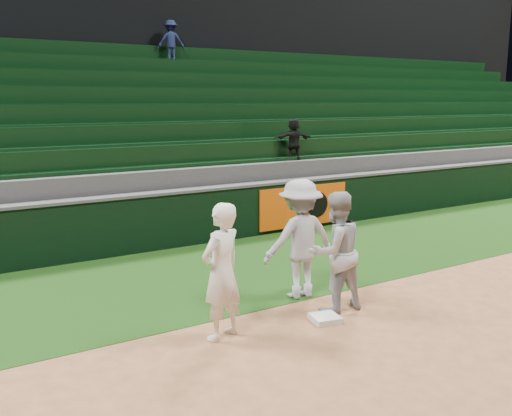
% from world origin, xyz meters
% --- Properties ---
extents(ground, '(70.00, 70.00, 0.00)m').
position_xyz_m(ground, '(0.00, 0.00, 0.00)').
color(ground, brown).
rests_on(ground, ground).
extents(foul_grass, '(36.00, 4.20, 0.01)m').
position_xyz_m(foul_grass, '(0.00, 3.00, 0.00)').
color(foul_grass, black).
rests_on(foul_grass, ground).
extents(upper_deck, '(40.00, 12.00, 12.00)m').
position_xyz_m(upper_deck, '(0.00, 17.45, 6.00)').
color(upper_deck, black).
rests_on(upper_deck, ground).
extents(first_base, '(0.47, 0.47, 0.09)m').
position_xyz_m(first_base, '(-0.33, 0.04, 0.04)').
color(first_base, silver).
rests_on(first_base, ground).
extents(first_baseman, '(0.79, 0.65, 1.87)m').
position_xyz_m(first_baseman, '(-1.88, 0.33, 0.93)').
color(first_baseman, white).
rests_on(first_baseman, ground).
extents(baserunner, '(0.93, 0.75, 1.85)m').
position_xyz_m(baserunner, '(0.08, 0.34, 0.92)').
color(baserunner, '#9EA0A8').
rests_on(baserunner, ground).
extents(base_coach, '(1.31, 0.83, 1.94)m').
position_xyz_m(base_coach, '(-0.02, 1.10, 0.98)').
color(base_coach, '#A2A4AF').
rests_on(base_coach, foul_grass).
extents(field_wall, '(36.00, 0.45, 1.25)m').
position_xyz_m(field_wall, '(0.03, 5.20, 0.63)').
color(field_wall, black).
rests_on(field_wall, ground).
extents(stadium_seating, '(36.00, 5.95, 5.62)m').
position_xyz_m(stadium_seating, '(-0.00, 8.97, 1.70)').
color(stadium_seating, '#343436').
rests_on(stadium_seating, ground).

